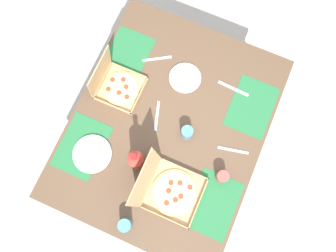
{
  "coord_description": "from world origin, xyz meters",
  "views": [
    {
      "loc": [
        -0.38,
        -0.16,
        2.64
      ],
      "look_at": [
        0.0,
        0.0,
        0.76
      ],
      "focal_mm": 33.2,
      "sensor_mm": 36.0,
      "label": 1
    }
  ],
  "objects_px": {
    "soda_bottle": "(137,161)",
    "pizza_box_edge_far": "(168,190)",
    "cup_red": "(125,225)",
    "plate_near_right": "(93,154)",
    "pizza_box_corner_left": "(117,85)",
    "cup_spare": "(222,177)",
    "cup_clear_right": "(187,132)",
    "plate_far_right": "(185,78)"
  },
  "relations": [
    {
      "from": "soda_bottle",
      "to": "pizza_box_edge_far",
      "type": "bearing_deg",
      "value": -108.63
    },
    {
      "from": "pizza_box_edge_far",
      "to": "plate_far_right",
      "type": "xyz_separation_m",
      "value": [
        0.69,
        0.18,
        -0.04
      ]
    },
    {
      "from": "pizza_box_corner_left",
      "to": "soda_bottle",
      "type": "height_order",
      "value": "soda_bottle"
    },
    {
      "from": "plate_far_right",
      "to": "cup_red",
      "type": "xyz_separation_m",
      "value": [
        -0.96,
        -0.03,
        0.04
      ]
    },
    {
      "from": "plate_near_right",
      "to": "soda_bottle",
      "type": "relative_size",
      "value": 0.73
    },
    {
      "from": "pizza_box_edge_far",
      "to": "soda_bottle",
      "type": "bearing_deg",
      "value": 71.37
    },
    {
      "from": "cup_spare",
      "to": "cup_clear_right",
      "type": "bearing_deg",
      "value": 60.39
    },
    {
      "from": "plate_near_right",
      "to": "cup_clear_right",
      "type": "distance_m",
      "value": 0.59
    },
    {
      "from": "plate_far_right",
      "to": "cup_red",
      "type": "distance_m",
      "value": 0.96
    },
    {
      "from": "plate_far_right",
      "to": "plate_near_right",
      "type": "bearing_deg",
      "value": 154.08
    },
    {
      "from": "pizza_box_corner_left",
      "to": "cup_clear_right",
      "type": "xyz_separation_m",
      "value": [
        -0.1,
        -0.52,
        0.0
      ]
    },
    {
      "from": "pizza_box_edge_far",
      "to": "plate_near_right",
      "type": "relative_size",
      "value": 1.5
    },
    {
      "from": "pizza_box_corner_left",
      "to": "cup_clear_right",
      "type": "height_order",
      "value": "pizza_box_corner_left"
    },
    {
      "from": "plate_near_right",
      "to": "plate_far_right",
      "type": "bearing_deg",
      "value": -25.92
    },
    {
      "from": "plate_far_right",
      "to": "plate_near_right",
      "type": "xyz_separation_m",
      "value": [
        -0.67,
        0.33,
        -0.0
      ]
    },
    {
      "from": "cup_red",
      "to": "plate_near_right",
      "type": "bearing_deg",
      "value": 51.35
    },
    {
      "from": "plate_far_right",
      "to": "soda_bottle",
      "type": "bearing_deg",
      "value": 175.64
    },
    {
      "from": "plate_near_right",
      "to": "cup_spare",
      "type": "bearing_deg",
      "value": -76.7
    },
    {
      "from": "plate_far_right",
      "to": "soda_bottle",
      "type": "distance_m",
      "value": 0.62
    },
    {
      "from": "soda_bottle",
      "to": "cup_clear_right",
      "type": "bearing_deg",
      "value": -34.33
    },
    {
      "from": "pizza_box_corner_left",
      "to": "cup_spare",
      "type": "distance_m",
      "value": 0.85
    },
    {
      "from": "pizza_box_edge_far",
      "to": "cup_clear_right",
      "type": "height_order",
      "value": "pizza_box_edge_far"
    },
    {
      "from": "cup_clear_right",
      "to": "plate_near_right",
      "type": "bearing_deg",
      "value": 126.08
    },
    {
      "from": "pizza_box_edge_far",
      "to": "cup_red",
      "type": "relative_size",
      "value": 3.55
    },
    {
      "from": "cup_clear_right",
      "to": "pizza_box_corner_left",
      "type": "bearing_deg",
      "value": 79.36
    },
    {
      "from": "plate_near_right",
      "to": "cup_red",
      "type": "distance_m",
      "value": 0.46
    },
    {
      "from": "plate_far_right",
      "to": "pizza_box_corner_left",
      "type": "bearing_deg",
      "value": 121.87
    },
    {
      "from": "cup_red",
      "to": "cup_clear_right",
      "type": "bearing_deg",
      "value": -10.13
    },
    {
      "from": "pizza_box_edge_far",
      "to": "cup_red",
      "type": "xyz_separation_m",
      "value": [
        -0.27,
        0.15,
        -0.0
      ]
    },
    {
      "from": "soda_bottle",
      "to": "pizza_box_corner_left",
      "type": "bearing_deg",
      "value": 40.24
    },
    {
      "from": "pizza_box_edge_far",
      "to": "pizza_box_corner_left",
      "type": "bearing_deg",
      "value": 50.19
    },
    {
      "from": "plate_far_right",
      "to": "cup_clear_right",
      "type": "xyz_separation_m",
      "value": [
        -0.33,
        -0.15,
        0.04
      ]
    },
    {
      "from": "pizza_box_corner_left",
      "to": "soda_bottle",
      "type": "relative_size",
      "value": 0.91
    },
    {
      "from": "cup_spare",
      "to": "cup_clear_right",
      "type": "distance_m",
      "value": 0.33
    },
    {
      "from": "plate_far_right",
      "to": "cup_spare",
      "type": "xyz_separation_m",
      "value": [
        -0.49,
        -0.44,
        0.04
      ]
    },
    {
      "from": "pizza_box_corner_left",
      "to": "cup_red",
      "type": "height_order",
      "value": "pizza_box_corner_left"
    },
    {
      "from": "plate_far_right",
      "to": "plate_near_right",
      "type": "height_order",
      "value": "same"
    },
    {
      "from": "pizza_box_corner_left",
      "to": "cup_spare",
      "type": "relative_size",
      "value": 3.25
    },
    {
      "from": "soda_bottle",
      "to": "cup_spare",
      "type": "height_order",
      "value": "soda_bottle"
    },
    {
      "from": "cup_red",
      "to": "cup_clear_right",
      "type": "relative_size",
      "value": 1.08
    },
    {
      "from": "pizza_box_corner_left",
      "to": "plate_near_right",
      "type": "height_order",
      "value": "pizza_box_corner_left"
    },
    {
      "from": "plate_near_right",
      "to": "cup_spare",
      "type": "xyz_separation_m",
      "value": [
        0.18,
        -0.76,
        0.04
      ]
    }
  ]
}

